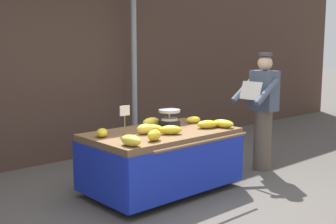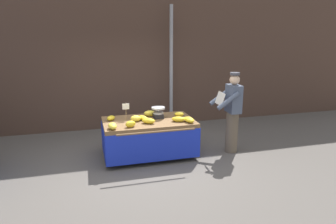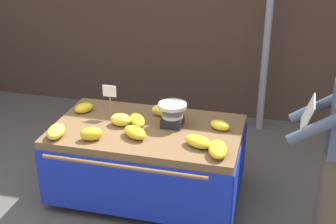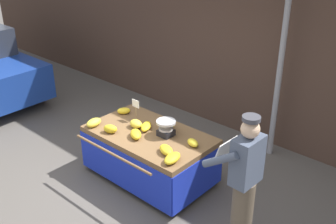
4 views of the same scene
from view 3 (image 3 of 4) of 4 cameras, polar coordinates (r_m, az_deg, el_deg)
The scene contains 15 objects.
ground_plane at distance 4.55m, azimuth -7.17°, elevation -13.38°, with size 60.00×60.00×0.00m, color #514C47.
street_pole at distance 5.83m, azimuth 12.42°, elevation 12.25°, with size 0.09×0.09×3.19m, color gray.
banana_cart at distance 4.61m, azimuth -2.58°, elevation -4.20°, with size 1.86×1.29×0.77m.
weighing_scale at distance 4.50m, azimuth 0.55°, elevation -0.33°, with size 0.28×0.28×0.23m.
price_sign at distance 4.68m, azimuth -7.22°, elevation 2.21°, with size 0.14×0.01×0.34m.
banana_bunch_0 at distance 4.57m, azimuth -3.82°, elevation -0.99°, with size 0.14×0.29×0.09m, color gold.
banana_bunch_1 at distance 4.73m, azimuth -0.55°, elevation 0.18°, with size 0.12×0.25×0.12m, color yellow.
banana_bunch_2 at distance 4.16m, azimuth 3.76°, elevation -3.66°, with size 0.15×0.27×0.10m, color gold.
banana_bunch_3 at distance 4.32m, azimuth -9.45°, elevation -2.68°, with size 0.13×0.21×0.12m, color gold.
banana_bunch_4 at distance 4.05m, azimuth 6.16°, elevation -4.60°, with size 0.16×0.30×0.10m, color gold.
banana_bunch_5 at distance 4.32m, azimuth -4.10°, elevation -2.51°, with size 0.15×0.27×0.11m, color gold.
banana_bunch_6 at distance 4.90m, azimuth -10.32°, elevation 0.52°, with size 0.13×0.20×0.10m, color gold.
banana_bunch_7 at distance 4.48m, azimuth 6.42°, elevation -1.63°, with size 0.12×0.20×0.09m, color yellow.
banana_bunch_8 at distance 4.44m, azimuth -13.64°, elevation -2.34°, with size 0.15×0.26×0.12m, color yellow.
banana_bunch_9 at distance 4.56m, azimuth -5.85°, elevation -0.94°, with size 0.15×0.21×0.12m, color yellow.
Camera 3 is at (1.42, -3.31, 2.79)m, focal length 49.44 mm.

